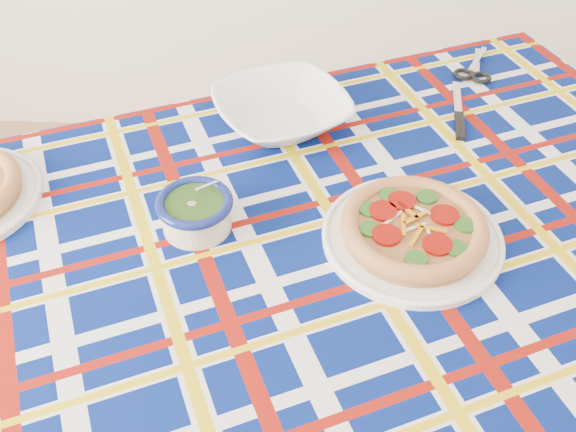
# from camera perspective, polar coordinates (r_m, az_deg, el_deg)

# --- Properties ---
(dining_table) EXTENTS (2.07, 1.73, 0.83)m
(dining_table) POSITION_cam_1_polar(r_m,az_deg,el_deg) (1.25, 1.34, -5.82)
(dining_table) COLOR brown
(dining_table) RESTS_ON floor
(tablecloth) EXTENTS (2.12, 1.78, 0.12)m
(tablecloth) POSITION_cam_1_polar(r_m,az_deg,el_deg) (1.23, 1.36, -4.98)
(tablecloth) COLOR #05155B
(tablecloth) RESTS_ON dining_table
(main_focaccia_plate) EXTENTS (0.44, 0.44, 0.07)m
(main_focaccia_plate) POSITION_cam_1_polar(r_m,az_deg,el_deg) (1.20, 11.13, -1.03)
(main_focaccia_plate) COLOR #9A6336
(main_focaccia_plate) RESTS_ON tablecloth
(pesto_bowl) EXTENTS (0.19, 0.19, 0.09)m
(pesto_bowl) POSITION_cam_1_polar(r_m,az_deg,el_deg) (1.21, -8.23, 0.54)
(pesto_bowl) COLOR #19360E
(pesto_bowl) RESTS_ON tablecloth
(serving_bowl) EXTENTS (0.40, 0.40, 0.07)m
(serving_bowl) POSITION_cam_1_polar(r_m,az_deg,el_deg) (1.47, -0.54, 9.33)
(serving_bowl) COLOR white
(serving_bowl) RESTS_ON tablecloth
(table_knife) EXTENTS (0.05, 0.26, 0.01)m
(table_knife) POSITION_cam_1_polar(r_m,az_deg,el_deg) (1.62, 14.83, 10.04)
(table_knife) COLOR silver
(table_knife) RESTS_ON tablecloth
(kitchen_scissors) EXTENTS (0.16, 0.23, 0.02)m
(kitchen_scissors) POSITION_cam_1_polar(r_m,az_deg,el_deg) (1.79, 16.48, 13.14)
(kitchen_scissors) COLOR silver
(kitchen_scissors) RESTS_ON tablecloth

